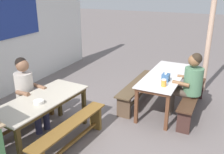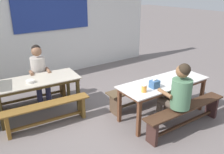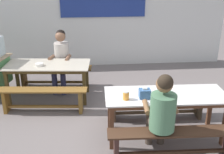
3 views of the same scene
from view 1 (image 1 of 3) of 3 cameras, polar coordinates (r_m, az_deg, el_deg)
The scene contains 13 objects.
ground_plane at distance 4.68m, azimuth 3.47°, elevation -10.40°, with size 40.00×40.00×0.00m, color slate.
dining_table_far at distance 4.07m, azimuth -15.89°, elevation -5.81°, with size 1.66×0.83×0.72m.
dining_table_near at distance 5.06m, azimuth 12.04°, elevation -0.22°, with size 1.83×0.73×0.72m.
bench_far_back at distance 4.61m, azimuth -20.47°, elevation -7.94°, with size 1.62×0.44×0.45m.
bench_far_front at distance 3.90m, azimuth -9.40°, elevation -12.39°, with size 1.61×0.38×0.45m.
bench_near_back at distance 5.33m, azimuth 5.95°, elevation -2.67°, with size 1.74×0.36×0.45m.
bench_near_front at distance 5.10m, azimuth 17.87°, elevation -4.78°, with size 1.81×0.31×0.45m.
person_center_facing at distance 4.48m, azimuth -18.75°, elevation -2.66°, with size 0.46×0.59×1.27m.
person_near_front at distance 4.78m, azimuth 17.21°, elevation -0.93°, with size 0.46×0.60×1.27m.
tissue_box at distance 4.68m, azimuth 12.19°, elevation -0.08°, with size 0.16×0.13×0.16m.
condiment_jar at distance 4.43m, azimuth 11.76°, elevation -1.32°, with size 0.09×0.09×0.13m.
soup_bowl at distance 3.89m, azimuth -16.45°, elevation -5.51°, with size 0.16×0.16×0.05m, color silver.
wooden_support_post at distance 6.07m, azimuth 21.24°, elevation 7.42°, with size 0.12×0.12×2.35m, color tan.
Camera 1 is at (-3.76, -1.42, 2.39)m, focal length 39.97 mm.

